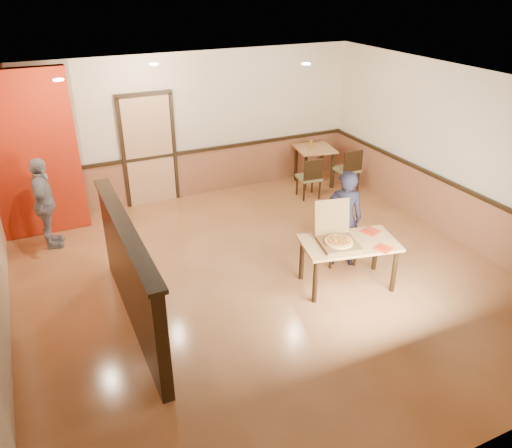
% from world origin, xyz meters
% --- Properties ---
extents(floor, '(7.00, 7.00, 0.00)m').
position_xyz_m(floor, '(0.00, 0.00, 0.00)').
color(floor, '#C6804D').
rests_on(floor, ground).
extents(ceiling, '(7.00, 7.00, 0.00)m').
position_xyz_m(ceiling, '(0.00, 0.00, 2.80)').
color(ceiling, black).
rests_on(ceiling, wall_back).
extents(wall_back, '(7.00, 0.00, 7.00)m').
position_xyz_m(wall_back, '(0.00, 3.50, 1.40)').
color(wall_back, beige).
rests_on(wall_back, floor).
extents(wall_right, '(0.00, 7.00, 7.00)m').
position_xyz_m(wall_right, '(3.50, 0.00, 1.40)').
color(wall_right, beige).
rests_on(wall_right, floor).
extents(wainscot_back, '(7.00, 0.04, 0.90)m').
position_xyz_m(wainscot_back, '(0.00, 3.47, 0.45)').
color(wainscot_back, '#91593A').
rests_on(wainscot_back, floor).
extents(chair_rail_back, '(7.00, 0.06, 0.06)m').
position_xyz_m(chair_rail_back, '(0.00, 3.45, 0.92)').
color(chair_rail_back, black).
rests_on(chair_rail_back, wall_back).
extents(wainscot_right, '(0.04, 7.00, 0.90)m').
position_xyz_m(wainscot_right, '(3.47, 0.00, 0.45)').
color(wainscot_right, '#91593A').
rests_on(wainscot_right, floor).
extents(chair_rail_right, '(0.06, 7.00, 0.06)m').
position_xyz_m(chair_rail_right, '(3.45, 0.00, 0.92)').
color(chair_rail_right, black).
rests_on(chair_rail_right, wall_right).
extents(back_door, '(0.90, 0.06, 2.10)m').
position_xyz_m(back_door, '(-0.80, 3.46, 1.05)').
color(back_door, tan).
rests_on(back_door, wall_back).
extents(booth_partition, '(0.20, 3.10, 1.44)m').
position_xyz_m(booth_partition, '(-2.00, -0.20, 0.74)').
color(booth_partition, black).
rests_on(booth_partition, floor).
extents(red_accent_panel, '(1.60, 0.20, 2.78)m').
position_xyz_m(red_accent_panel, '(-2.90, 3.00, 1.40)').
color(red_accent_panel, '#B0230C').
rests_on(red_accent_panel, floor).
extents(spot_a, '(0.14, 0.14, 0.02)m').
position_xyz_m(spot_a, '(-2.30, 1.80, 2.78)').
color(spot_a, beige).
rests_on(spot_a, ceiling).
extents(spot_b, '(0.14, 0.14, 0.02)m').
position_xyz_m(spot_b, '(-0.80, 2.50, 2.78)').
color(spot_b, beige).
rests_on(spot_b, ceiling).
extents(spot_c, '(0.14, 0.14, 0.02)m').
position_xyz_m(spot_c, '(1.40, 1.50, 2.78)').
color(spot_c, beige).
rests_on(spot_c, ceiling).
extents(main_table, '(1.46, 1.02, 0.71)m').
position_xyz_m(main_table, '(0.97, -0.62, 0.61)').
color(main_table, tan).
rests_on(main_table, floor).
extents(diner_chair, '(0.58, 0.58, 0.96)m').
position_xyz_m(diner_chair, '(1.28, 0.07, 0.52)').
color(diner_chair, olive).
rests_on(diner_chair, floor).
extents(side_chair_left, '(0.45, 0.45, 0.84)m').
position_xyz_m(side_chair_left, '(2.08, 2.30, 0.46)').
color(side_chair_left, olive).
rests_on(side_chair_left, floor).
extents(side_chair_right, '(0.45, 0.45, 0.90)m').
position_xyz_m(side_chair_right, '(2.99, 2.30, 0.49)').
color(side_chair_right, olive).
rests_on(side_chair_right, floor).
extents(side_table, '(0.88, 0.88, 0.81)m').
position_xyz_m(side_table, '(2.54, 2.92, 0.63)').
color(side_table, tan).
rests_on(side_table, floor).
extents(diner, '(0.67, 0.58, 1.54)m').
position_xyz_m(diner, '(1.24, -0.07, 0.77)').
color(diner, black).
rests_on(diner, floor).
extents(passerby, '(0.49, 0.94, 1.53)m').
position_xyz_m(passerby, '(-2.79, 2.42, 0.77)').
color(passerby, gray).
rests_on(passerby, floor).
extents(pizza_box, '(0.63, 0.70, 0.54)m').
position_xyz_m(pizza_box, '(0.80, -0.58, 0.78)').
color(pizza_box, brown).
rests_on(pizza_box, main_table).
extents(pizza, '(0.39, 0.39, 0.03)m').
position_xyz_m(pizza, '(0.79, -0.63, 0.76)').
color(pizza, '#EDB856').
rests_on(pizza, pizza_box).
extents(napkin_near, '(0.28, 0.28, 0.01)m').
position_xyz_m(napkin_near, '(1.29, -0.97, 0.72)').
color(napkin_near, red).
rests_on(napkin_near, main_table).
extents(napkin_far, '(0.30, 0.30, 0.01)m').
position_xyz_m(napkin_far, '(1.43, -0.49, 0.72)').
color(napkin_far, red).
rests_on(napkin_far, main_table).
extents(condiment, '(0.07, 0.07, 0.16)m').
position_xyz_m(condiment, '(2.46, 2.94, 0.89)').
color(condiment, olive).
rests_on(condiment, side_table).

